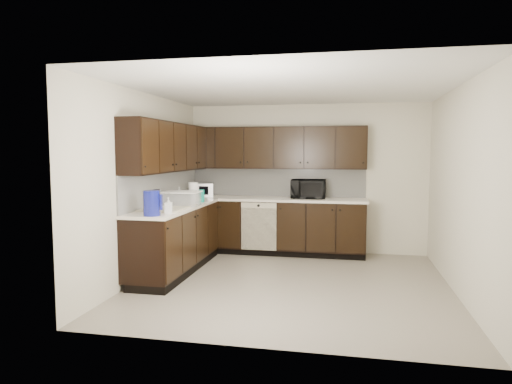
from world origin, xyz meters
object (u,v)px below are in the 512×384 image
at_px(microwave, 308,189).
at_px(storage_bin, 181,199).
at_px(toaster_oven, 203,190).
at_px(sink, 167,213).
at_px(blue_pitcher, 152,203).

height_order(microwave, storage_bin, microwave).
bearing_deg(toaster_oven, microwave, -16.86).
bearing_deg(storage_bin, toaster_oven, 95.50).
xyz_separation_m(microwave, storage_bin, (-1.68, -1.40, -0.06)).
xyz_separation_m(sink, toaster_oven, (-0.07, 1.74, 0.17)).
distance_m(toaster_oven, blue_pitcher, 2.44).
height_order(sink, toaster_oven, sink).
bearing_deg(sink, storage_bin, 79.18).
relative_size(sink, microwave, 1.47).
relative_size(storage_bin, blue_pitcher, 1.66).
bearing_deg(sink, microwave, 44.91).
relative_size(toaster_oven, blue_pitcher, 1.17).
xyz_separation_m(microwave, toaster_oven, (-1.82, 0.00, -0.04)).
distance_m(sink, toaster_oven, 1.75).
distance_m(microwave, toaster_oven, 1.82).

